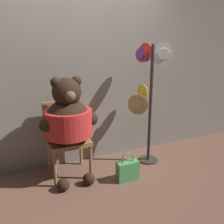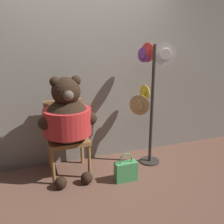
% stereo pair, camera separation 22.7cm
% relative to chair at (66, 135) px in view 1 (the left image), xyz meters
% --- Properties ---
extents(ground_plane, '(14.00, 14.00, 0.00)m').
position_rel_chair_xyz_m(ground_plane, '(0.28, -0.36, -0.53)').
color(ground_plane, brown).
extents(wall_back, '(8.00, 0.10, 2.73)m').
position_rel_chair_xyz_m(wall_back, '(0.28, 0.31, 0.84)').
color(wall_back, gray).
rests_on(wall_back, ground_plane).
extents(chair, '(0.51, 0.48, 0.94)m').
position_rel_chair_xyz_m(chair, '(0.00, 0.00, 0.00)').
color(chair, '#9E703D').
rests_on(chair, ground_plane).
extents(teddy_bear, '(0.70, 0.62, 1.29)m').
position_rel_chair_xyz_m(teddy_bear, '(-0.00, -0.16, 0.25)').
color(teddy_bear, black).
rests_on(teddy_bear, ground_plane).
extents(hat_display_rack, '(0.51, 0.41, 1.67)m').
position_rel_chair_xyz_m(hat_display_rack, '(1.14, -0.10, 0.47)').
color(hat_display_rack, '#332D28').
rests_on(hat_display_rack, ground_plane).
extents(handbag_on_ground, '(0.28, 0.12, 0.37)m').
position_rel_chair_xyz_m(handbag_on_ground, '(0.63, -0.50, -0.40)').
color(handbag_on_ground, '#479E56').
rests_on(handbag_on_ground, ground_plane).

